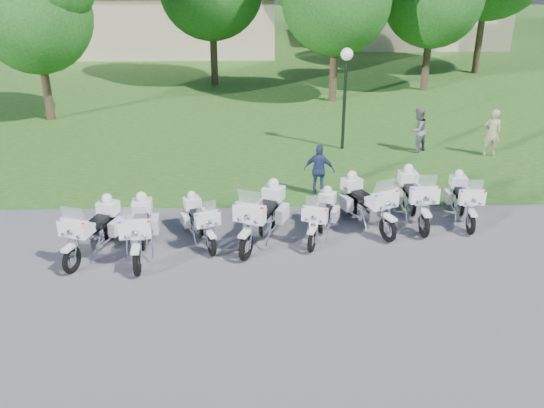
{
  "coord_description": "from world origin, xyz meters",
  "views": [
    {
      "loc": [
        -0.02,
        -13.28,
        7.71
      ],
      "look_at": [
        0.31,
        1.2,
        0.95
      ],
      "focal_mm": 40.0,
      "sensor_mm": 36.0,
      "label": 1
    }
  ],
  "objects_px": {
    "motorcycle_6": "(414,197)",
    "bystander_b": "(418,130)",
    "lamp_post": "(346,73)",
    "bystander_c": "(319,170)",
    "motorcycle_5": "(366,203)",
    "motorcycle_1": "(140,229)",
    "motorcycle_2": "(200,220)",
    "motorcycle_4": "(321,216)",
    "bystander_a": "(492,133)",
    "motorcycle_7": "(463,199)",
    "motorcycle_3": "(262,215)",
    "motorcycle_0": "(93,229)"
  },
  "relations": [
    {
      "from": "motorcycle_5",
      "to": "bystander_a",
      "type": "relative_size",
      "value": 1.33
    },
    {
      "from": "motorcycle_5",
      "to": "lamp_post",
      "type": "relative_size",
      "value": 0.62
    },
    {
      "from": "motorcycle_2",
      "to": "bystander_a",
      "type": "distance_m",
      "value": 11.7
    },
    {
      "from": "motorcycle_5",
      "to": "bystander_b",
      "type": "height_order",
      "value": "same"
    },
    {
      "from": "motorcycle_3",
      "to": "motorcycle_0",
      "type": "bearing_deg",
      "value": 29.97
    },
    {
      "from": "bystander_b",
      "to": "motorcycle_2",
      "type": "bearing_deg",
      "value": 3.61
    },
    {
      "from": "motorcycle_0",
      "to": "motorcycle_3",
      "type": "relative_size",
      "value": 0.93
    },
    {
      "from": "motorcycle_6",
      "to": "bystander_b",
      "type": "distance_m",
      "value": 5.76
    },
    {
      "from": "motorcycle_7",
      "to": "bystander_c",
      "type": "xyz_separation_m",
      "value": [
        -3.92,
        1.77,
        0.18
      ]
    },
    {
      "from": "bystander_b",
      "to": "motorcycle_0",
      "type": "bearing_deg",
      "value": -2.56
    },
    {
      "from": "motorcycle_6",
      "to": "motorcycle_2",
      "type": "bearing_deg",
      "value": 8.11
    },
    {
      "from": "motorcycle_7",
      "to": "lamp_post",
      "type": "bearing_deg",
      "value": -63.15
    },
    {
      "from": "motorcycle_7",
      "to": "lamp_post",
      "type": "distance_m",
      "value": 6.88
    },
    {
      "from": "bystander_c",
      "to": "lamp_post",
      "type": "bearing_deg",
      "value": -92.51
    },
    {
      "from": "motorcycle_1",
      "to": "motorcycle_2",
      "type": "height_order",
      "value": "motorcycle_1"
    },
    {
      "from": "motorcycle_2",
      "to": "motorcycle_7",
      "type": "relative_size",
      "value": 0.9
    },
    {
      "from": "motorcycle_1",
      "to": "motorcycle_5",
      "type": "height_order",
      "value": "motorcycle_1"
    },
    {
      "from": "motorcycle_3",
      "to": "lamp_post",
      "type": "bearing_deg",
      "value": -90.93
    },
    {
      "from": "motorcycle_0",
      "to": "bystander_a",
      "type": "distance_m",
      "value": 14.28
    },
    {
      "from": "motorcycle_1",
      "to": "motorcycle_5",
      "type": "relative_size",
      "value": 1.09
    },
    {
      "from": "motorcycle_6",
      "to": "bystander_c",
      "type": "relative_size",
      "value": 1.56
    },
    {
      "from": "bystander_c",
      "to": "motorcycle_6",
      "type": "bearing_deg",
      "value": 159.02
    },
    {
      "from": "motorcycle_4",
      "to": "lamp_post",
      "type": "bearing_deg",
      "value": -82.44
    },
    {
      "from": "bystander_a",
      "to": "bystander_c",
      "type": "xyz_separation_m",
      "value": [
        -6.5,
        -3.31,
        -0.05
      ]
    },
    {
      "from": "motorcycle_4",
      "to": "motorcycle_6",
      "type": "bearing_deg",
      "value": -141.39
    },
    {
      "from": "motorcycle_3",
      "to": "motorcycle_7",
      "type": "bearing_deg",
      "value": -146.25
    },
    {
      "from": "lamp_post",
      "to": "bystander_a",
      "type": "xyz_separation_m",
      "value": [
        5.23,
        -0.87,
        -1.98
      ]
    },
    {
      "from": "motorcycle_5",
      "to": "bystander_b",
      "type": "relative_size",
      "value": 1.39
    },
    {
      "from": "motorcycle_1",
      "to": "bystander_b",
      "type": "distance_m",
      "value": 11.48
    },
    {
      "from": "motorcycle_1",
      "to": "bystander_a",
      "type": "relative_size",
      "value": 1.45
    },
    {
      "from": "motorcycle_1",
      "to": "motorcycle_3",
      "type": "relative_size",
      "value": 1.0
    },
    {
      "from": "motorcycle_6",
      "to": "motorcycle_0",
      "type": "bearing_deg",
      "value": 8.78
    },
    {
      "from": "motorcycle_2",
      "to": "motorcycle_6",
      "type": "distance_m",
      "value": 6.03
    },
    {
      "from": "lamp_post",
      "to": "bystander_c",
      "type": "relative_size",
      "value": 2.3
    },
    {
      "from": "motorcycle_4",
      "to": "motorcycle_6",
      "type": "relative_size",
      "value": 0.82
    },
    {
      "from": "motorcycle_1",
      "to": "motorcycle_2",
      "type": "relative_size",
      "value": 1.25
    },
    {
      "from": "motorcycle_7",
      "to": "bystander_a",
      "type": "relative_size",
      "value": 1.3
    },
    {
      "from": "motorcycle_5",
      "to": "bystander_a",
      "type": "bearing_deg",
      "value": -159.69
    },
    {
      "from": "motorcycle_6",
      "to": "bystander_a",
      "type": "bearing_deg",
      "value": -130.61
    },
    {
      "from": "motorcycle_5",
      "to": "motorcycle_1",
      "type": "bearing_deg",
      "value": -11.19
    },
    {
      "from": "motorcycle_1",
      "to": "motorcycle_3",
      "type": "distance_m",
      "value": 3.15
    },
    {
      "from": "motorcycle_0",
      "to": "bystander_b",
      "type": "xyz_separation_m",
      "value": [
        9.99,
        7.3,
        0.15
      ]
    },
    {
      "from": "bystander_a",
      "to": "bystander_b",
      "type": "xyz_separation_m",
      "value": [
        -2.56,
        0.48,
        -0.03
      ]
    },
    {
      "from": "motorcycle_6",
      "to": "bystander_c",
      "type": "height_order",
      "value": "motorcycle_6"
    },
    {
      "from": "motorcycle_5",
      "to": "motorcycle_4",
      "type": "bearing_deg",
      "value": -0.34
    },
    {
      "from": "motorcycle_0",
      "to": "motorcycle_5",
      "type": "xyz_separation_m",
      "value": [
        7.15,
        1.38,
        0.02
      ]
    },
    {
      "from": "bystander_a",
      "to": "lamp_post",
      "type": "bearing_deg",
      "value": -4.04
    },
    {
      "from": "motorcycle_1",
      "to": "motorcycle_6",
      "type": "relative_size",
      "value": 0.99
    },
    {
      "from": "motorcycle_1",
      "to": "bystander_c",
      "type": "distance_m",
      "value": 6.03
    },
    {
      "from": "motorcycle_7",
      "to": "bystander_b",
      "type": "distance_m",
      "value": 5.57
    }
  ]
}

